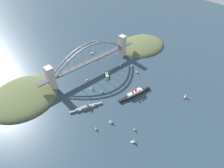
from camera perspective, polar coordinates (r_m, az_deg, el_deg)
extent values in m
plane|color=#283D4C|center=(466.07, -6.33, 4.25)|extent=(1400.00, 1400.00, 0.00)
cube|color=#BCB29E|center=(502.54, 3.13, 11.58)|extent=(14.27, 17.33, 58.44)
cube|color=#BCB29E|center=(413.98, -18.23, 1.59)|extent=(14.27, 17.33, 58.44)
cube|color=#47474C|center=(449.53, -6.60, 7.06)|extent=(191.04, 12.21, 2.40)
cube|color=#47474C|center=(514.84, 4.73, 12.14)|extent=(24.00, 12.21, 2.40)
cube|color=#47474C|center=(410.81, -20.52, 0.31)|extent=(24.00, 12.21, 2.40)
cube|color=gray|center=(494.63, 1.55, 12.01)|extent=(21.84, 1.80, 18.62)
cube|color=gray|center=(476.18, -0.25, 12.72)|extent=(21.53, 1.80, 15.26)
cube|color=gray|center=(460.03, -2.19, 13.09)|extent=(21.14, 1.80, 11.88)
cube|color=gray|center=(446.16, -4.25, 13.07)|extent=(20.66, 1.80, 8.47)
cube|color=gray|center=(434.63, -6.40, 12.61)|extent=(20.11, 1.80, 4.98)
cube|color=gray|center=(425.52, -8.61, 11.70)|extent=(20.11, 1.80, 4.98)
cube|color=gray|center=(419.00, -10.83, 10.31)|extent=(20.66, 1.80, 8.47)
cube|color=gray|center=(415.27, -13.02, 8.45)|extent=(21.14, 1.80, 11.88)
cube|color=gray|center=(414.61, -15.14, 6.16)|extent=(21.53, 1.80, 15.26)
cube|color=gray|center=(417.31, -17.14, 3.46)|extent=(21.84, 1.80, 18.62)
cube|color=gray|center=(487.67, 2.42, 11.50)|extent=(21.84, 1.80, 18.62)
cube|color=gray|center=(468.94, 0.64, 12.22)|extent=(21.53, 1.80, 15.26)
cube|color=gray|center=(452.53, -1.29, 12.58)|extent=(21.14, 1.80, 11.88)
cube|color=gray|center=(438.43, -3.36, 12.55)|extent=(20.66, 1.80, 8.47)
cube|color=gray|center=(426.68, -5.52, 12.08)|extent=(20.11, 1.80, 4.98)
cube|color=gray|center=(417.40, -7.75, 11.14)|extent=(20.11, 1.80, 4.98)
cube|color=gray|center=(410.75, -10.01, 9.72)|extent=(20.66, 1.80, 8.47)
cube|color=gray|center=(406.95, -12.23, 7.83)|extent=(21.14, 1.80, 11.88)
cube|color=gray|center=(406.28, -14.39, 5.48)|extent=(21.53, 1.80, 15.26)
cube|color=gray|center=(409.03, -16.44, 2.74)|extent=(21.84, 1.80, 18.62)
cube|color=gray|center=(501.07, 2.82, 11.33)|extent=(1.40, 10.99, 1.40)
cube|color=gray|center=(463.90, -0.76, 12.75)|extent=(1.40, 10.99, 1.40)
cube|color=gray|center=(435.94, -4.88, 12.69)|extent=(1.40, 10.99, 1.40)
cube|color=gray|center=(417.58, -9.31, 10.83)|extent=(1.40, 10.99, 1.40)
cube|color=gray|center=(410.11, -13.72, 7.09)|extent=(1.40, 10.99, 1.40)
cube|color=gray|center=(415.60, -17.76, 1.67)|extent=(1.40, 10.99, 1.40)
cylinder|color=gray|center=(488.65, 0.66, 11.69)|extent=(0.56, 0.56, 14.94)
cylinder|color=gray|center=(481.59, 1.54, 11.18)|extent=(0.56, 0.56, 14.94)
cylinder|color=gray|center=(474.46, -1.18, 11.55)|extent=(0.56, 0.56, 27.49)
cylinder|color=gray|center=(467.20, -0.30, 11.03)|extent=(0.56, 0.56, 27.49)
cylinder|color=gray|center=(461.70, -3.12, 11.20)|extent=(0.56, 0.56, 36.46)
cylinder|color=gray|center=(454.23, -2.25, 10.67)|extent=(0.56, 0.56, 36.46)
cylinder|color=gray|center=(450.43, -5.15, 10.63)|extent=(0.56, 0.56, 41.84)
cylinder|color=gray|center=(442.76, -4.29, 10.07)|extent=(0.56, 0.56, 41.84)
cylinder|color=gray|center=(440.72, -7.25, 9.81)|extent=(0.56, 0.56, 43.63)
cylinder|color=gray|center=(432.89, -6.41, 9.24)|extent=(0.56, 0.56, 43.63)
cylinder|color=gray|center=(432.68, -9.41, 8.75)|extent=(0.56, 0.56, 41.84)
cylinder|color=gray|center=(424.70, -8.59, 8.15)|extent=(0.56, 0.56, 41.84)
cylinder|color=gray|center=(426.41, -11.60, 7.44)|extent=(0.56, 0.56, 36.46)
cylinder|color=gray|center=(418.31, -10.81, 6.81)|extent=(0.56, 0.56, 36.46)
cylinder|color=gray|center=(422.03, -13.80, 5.88)|extent=(0.56, 0.56, 27.49)
cylinder|color=gray|center=(413.84, -13.04, 5.22)|extent=(0.56, 0.56, 27.49)
cylinder|color=gray|center=(419.64, -15.97, 4.09)|extent=(0.56, 0.56, 14.94)
cylinder|color=gray|center=(411.40, -15.26, 3.39)|extent=(0.56, 0.56, 14.94)
ellipsoid|color=#515B38|center=(567.24, 8.98, 11.55)|extent=(148.80, 118.09, 26.42)
ellipsoid|color=#756B5B|center=(607.90, 8.89, 13.77)|extent=(52.08, 35.43, 14.53)
ellipsoid|color=#515B38|center=(437.40, -25.67, -3.62)|extent=(147.35, 136.25, 28.92)
ellipsoid|color=#756B5B|center=(469.83, -23.61, 0.73)|extent=(51.57, 40.87, 15.90)
cube|color=black|center=(398.94, 6.99, -3.18)|extent=(48.68, 16.03, 5.53)
cube|color=black|center=(414.86, 10.52, -1.50)|extent=(16.52, 7.23, 5.53)
cube|color=black|center=(385.02, 3.18, -4.97)|extent=(16.67, 8.19, 5.53)
cube|color=white|center=(395.20, 7.06, -2.64)|extent=(36.64, 12.90, 5.11)
cube|color=white|center=(397.10, 8.24, -1.68)|extent=(8.82, 7.74, 3.20)
cylinder|color=red|center=(391.97, 7.34, -1.93)|extent=(3.96, 3.96, 6.63)
cylinder|color=red|center=(388.14, 6.39, -2.37)|extent=(3.96, 3.96, 6.63)
cylinder|color=tan|center=(408.55, 10.44, -0.82)|extent=(0.50, 0.50, 10.00)
cube|color=gray|center=(375.63, -7.97, -7.22)|extent=(40.26, 18.06, 3.81)
cube|color=gray|center=(373.13, -11.91, -8.37)|extent=(13.65, 6.76, 3.81)
cube|color=gray|center=(380.00, -4.12, -6.05)|extent=(13.82, 7.33, 3.81)
cube|color=gray|center=(373.13, -8.02, -6.88)|extent=(20.71, 10.93, 2.83)
cylinder|color=gray|center=(371.43, -10.73, -7.71)|extent=(4.63, 4.63, 2.20)
cylinder|color=gray|center=(376.19, -5.34, -6.11)|extent=(4.63, 4.63, 2.20)
cylinder|color=gray|center=(368.35, -8.12, -6.23)|extent=(0.60, 0.60, 10.00)
cylinder|color=#4C4C51|center=(370.98, -7.48, -6.34)|extent=(3.64, 3.64, 4.40)
cube|color=#23512D|center=(444.82, -1.59, 2.58)|extent=(14.65, 18.94, 2.28)
cube|color=#23512D|center=(453.94, -1.86, 3.52)|extent=(7.07, 7.53, 2.28)
cube|color=#23512D|center=(435.83, -1.32, 1.60)|extent=(7.91, 7.99, 2.28)
cube|color=beige|center=(442.99, -1.60, 2.86)|extent=(13.03, 17.14, 3.48)
cylinder|color=black|center=(441.13, -1.61, 3.16)|extent=(2.73, 2.73, 2.40)
cylinder|color=#B7B7B2|center=(503.25, -5.10, 7.63)|extent=(5.17, 2.18, 0.90)
cylinder|color=#B7B7B2|center=(501.22, -4.76, 7.50)|extent=(5.17, 2.18, 0.90)
cylinder|color=black|center=(502.63, -5.10, 7.73)|extent=(0.14, 0.14, 1.31)
cylinder|color=black|center=(500.60, -4.76, 7.60)|extent=(0.14, 0.14, 1.31)
ellipsoid|color=silver|center=(500.89, -4.94, 7.79)|extent=(6.86, 2.93, 1.23)
cylinder|color=black|center=(502.81, -4.72, 7.95)|extent=(1.07, 1.34, 1.17)
cube|color=silver|center=(501.13, -4.88, 7.88)|extent=(4.58, 11.47, 0.20)
cube|color=silver|center=(498.96, -5.16, 7.64)|extent=(2.18, 4.48, 0.12)
cube|color=black|center=(498.26, -5.17, 7.75)|extent=(1.09, 0.40, 1.50)
cylinder|color=#B7B7B2|center=(526.98, -6.04, 9.31)|extent=(2.79, 5.50, 0.90)
cylinder|color=#B7B7B2|center=(526.34, -6.40, 9.24)|extent=(2.79, 5.50, 0.90)
cylinder|color=navy|center=(526.45, -6.04, 9.40)|extent=(0.14, 0.14, 1.06)
cylinder|color=navy|center=(525.81, -6.41, 9.33)|extent=(0.14, 0.14, 1.06)
ellipsoid|color=beige|center=(525.48, -6.24, 9.47)|extent=(3.89, 7.49, 1.34)
cylinder|color=navy|center=(522.71, -6.14, 9.29)|extent=(1.48, 1.20, 1.28)
cube|color=beige|center=(524.40, -6.21, 9.48)|extent=(10.09, 5.16, 0.20)
cube|color=beige|center=(528.13, -6.33, 9.67)|extent=(3.99, 2.39, 0.12)
cube|color=navy|center=(527.44, -6.34, 9.78)|extent=(0.50, 1.07, 1.50)
cube|color=#2D6B3D|center=(405.12, -2.91, -2.43)|extent=(6.10, 4.74, 0.95)
cube|color=#2D6B3D|center=(407.49, -2.69, -2.09)|extent=(2.17, 1.84, 0.95)
cube|color=#2D6B3D|center=(402.78, -3.14, -2.77)|extent=(2.27, 2.04, 0.95)
cylinder|color=tan|center=(401.57, -2.91, -1.83)|extent=(0.16, 0.16, 10.08)
cone|color=silver|center=(400.88, -3.01, -2.03)|extent=(6.85, 6.85, 8.06)
cube|color=black|center=(344.62, -5.11, -13.65)|extent=(4.16, 5.56, 0.94)
cube|color=black|center=(345.65, -5.65, -13.46)|extent=(1.58, 1.96, 0.94)
cube|color=black|center=(343.62, -4.57, -13.84)|extent=(1.74, 2.04, 0.94)
cylinder|color=tan|center=(341.30, -5.23, -13.23)|extent=(0.16, 0.16, 7.43)
cone|color=white|center=(341.16, -4.98, -13.35)|extent=(6.51, 6.51, 5.95)
cube|color=black|center=(476.82, 2.56, 5.57)|extent=(5.84, 3.17, 1.03)
cube|color=black|center=(479.27, 2.82, 5.78)|extent=(2.00, 1.29, 1.03)
cube|color=black|center=(474.39, 2.30, 5.36)|extent=(2.04, 1.47, 1.03)
cylinder|color=tan|center=(473.85, 2.61, 6.13)|extent=(0.16, 0.16, 10.03)
cone|color=silver|center=(473.07, 2.50, 5.99)|extent=(6.02, 6.02, 8.03)
cube|color=#B2231E|center=(352.15, -0.49, -11.65)|extent=(3.17, 6.73, 0.84)
cube|color=#B2231E|center=(354.00, -0.99, -11.25)|extent=(1.36, 2.27, 0.84)
cube|color=#B2231E|center=(350.35, 0.03, -12.06)|extent=(1.59, 2.29, 0.84)
cylinder|color=tan|center=(348.04, -0.56, -11.08)|extent=(0.16, 0.16, 9.97)
cone|color=white|center=(347.63, -0.33, -11.30)|extent=(6.48, 6.48, 7.98)
cube|color=silver|center=(413.43, -6.38, -1.55)|extent=(4.75, 7.14, 1.06)
cube|color=silver|center=(410.39, -6.17, -1.94)|extent=(1.93, 2.48, 1.06)
cube|color=silver|center=(416.49, -6.58, -1.18)|extent=(2.20, 2.55, 1.06)
cylinder|color=tan|center=(409.14, -6.41, -1.03)|extent=(0.16, 0.16, 10.36)
cone|color=white|center=(410.84, -6.50, -0.91)|extent=(7.40, 7.40, 8.28)
cube|color=#234C8C|center=(458.42, 7.49, 3.47)|extent=(5.56, 6.42, 1.06)
cube|color=#234C8C|center=(458.80, 7.02, 3.56)|extent=(2.13, 2.32, 1.06)
cube|color=#234C8C|center=(458.06, 7.97, 3.38)|extent=(2.35, 2.46, 1.06)
cylinder|color=tan|center=(455.40, 7.49, 3.97)|extent=(0.16, 0.16, 8.88)
cone|color=white|center=(455.51, 7.69, 3.89)|extent=(7.36, 7.36, 7.11)
cube|color=#B2231E|center=(344.35, 7.07, -13.94)|extent=(3.66, 3.96, 1.10)
cube|color=#B2231E|center=(344.39, 7.48, -13.99)|extent=(1.38, 1.45, 1.10)
cube|color=#B2231E|center=(344.33, 6.66, -13.88)|extent=(1.51, 1.55, 1.10)
cylinder|color=tan|center=(341.32, 7.17, -13.60)|extent=(0.16, 0.16, 6.28)
cone|color=white|center=(341.56, 6.99, -13.60)|extent=(4.70, 4.70, 5.03)
cube|color=brown|center=(437.23, -7.74, 1.19)|extent=(7.47, 3.35, 0.91)
cube|color=brown|center=(438.92, -7.20, 1.44)|extent=(2.53, 1.74, 0.91)
cube|color=brown|center=(435.59, -8.29, 0.93)|extent=(2.55, 2.06, 0.91)
cube|color=beige|center=(436.32, -7.85, 1.23)|extent=(3.79, 2.54, 0.94)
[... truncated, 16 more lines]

